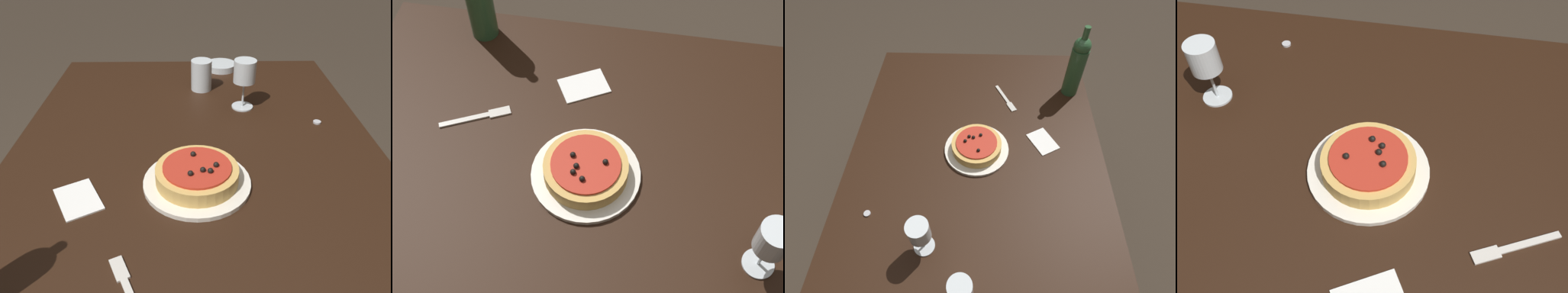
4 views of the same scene
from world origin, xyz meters
TOP-DOWN VIEW (x-y plane):
  - ground_plane at (0.00, 0.00)m, footprint 14.00×14.00m
  - dining_table at (0.00, 0.00)m, footprint 1.50×1.05m
  - dinner_plate at (-0.09, 0.00)m, footprint 0.27×0.27m
  - pizza at (-0.09, 0.00)m, footprint 0.20×0.20m
  - wine_glass at (0.32, -0.16)m, footprint 0.07×0.07m
  - wine_bottle at (-0.46, 0.44)m, footprint 0.08×0.08m
  - water_cup at (0.47, -0.03)m, footprint 0.07×0.07m
  - fork at (-0.39, 0.13)m, footprint 0.18×0.10m
  - paper_napkin at (-0.14, 0.28)m, footprint 0.15×0.14m
  - bottle_cap at (0.21, -0.38)m, footprint 0.02×0.02m

SIDE VIEW (x-z plane):
  - ground_plane at x=0.00m, z-range 0.00..0.00m
  - dining_table at x=0.00m, z-range 0.28..0.99m
  - paper_napkin at x=-0.14m, z-range 0.71..0.71m
  - fork at x=-0.39m, z-range 0.71..0.71m
  - bottle_cap at x=0.21m, z-range 0.71..0.71m
  - dinner_plate at x=-0.09m, z-range 0.71..0.72m
  - pizza at x=-0.09m, z-range 0.71..0.77m
  - water_cup at x=0.47m, z-range 0.71..0.82m
  - wine_glass at x=0.32m, z-range 0.74..0.91m
  - wine_bottle at x=-0.46m, z-range 0.69..1.03m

